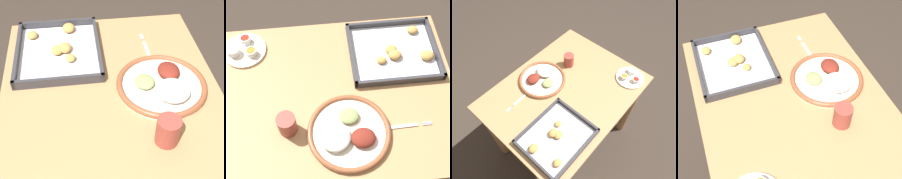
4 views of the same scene
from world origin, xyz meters
TOP-DOWN VIEW (x-y plane):
  - ground_plane at (0.00, 0.00)m, footprint 8.00×8.00m
  - dining_table at (0.00, 0.00)m, footprint 0.92×0.71m
  - dinner_plate at (0.03, -0.17)m, footprint 0.29×0.29m
  - fork at (0.22, -0.16)m, footprint 0.20×0.02m
  - saucer_plate at (-0.35, 0.24)m, footprint 0.18×0.18m
  - baking_tray at (0.26, 0.16)m, footprint 0.35×0.30m
  - drinking_cup at (-0.18, -0.13)m, footprint 0.07×0.07m

SIDE VIEW (x-z plane):
  - ground_plane at x=0.00m, z-range 0.00..0.00m
  - dining_table at x=0.00m, z-range 0.22..0.94m
  - fork at x=0.22m, z-range 0.72..0.72m
  - baking_tray at x=0.26m, z-range 0.71..0.75m
  - saucer_plate at x=-0.35m, z-range 0.71..0.75m
  - dinner_plate at x=0.03m, z-range 0.71..0.76m
  - drinking_cup at x=-0.18m, z-range 0.72..0.80m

